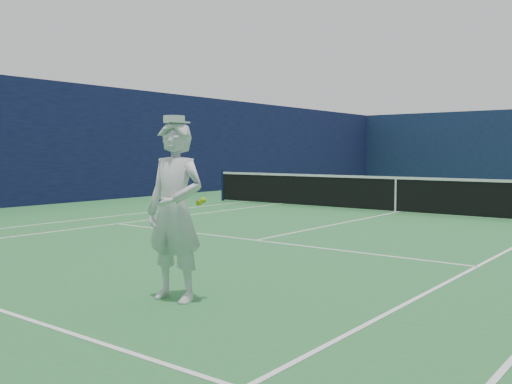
% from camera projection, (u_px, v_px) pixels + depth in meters
% --- Properties ---
extents(ground, '(80.00, 80.00, 0.00)m').
position_uv_depth(ground, '(395.00, 213.00, 15.93)').
color(ground, '#2B7238').
rests_on(ground, ground).
extents(court_markings, '(11.03, 23.83, 0.01)m').
position_uv_depth(court_markings, '(395.00, 212.00, 15.93)').
color(court_markings, white).
rests_on(court_markings, ground).
extents(windscreen_fence, '(20.12, 36.12, 4.00)m').
position_uv_depth(windscreen_fence, '(397.00, 141.00, 15.79)').
color(windscreen_fence, '#101C3C').
rests_on(windscreen_fence, ground).
extents(tennis_net, '(12.88, 0.09, 1.07)m').
position_uv_depth(tennis_net, '(396.00, 193.00, 15.89)').
color(tennis_net, '#141E4C').
rests_on(tennis_net, ground).
extents(tennis_player, '(0.85, 0.57, 2.09)m').
position_uv_depth(tennis_player, '(175.00, 211.00, 6.43)').
color(tennis_player, white).
rests_on(tennis_player, ground).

